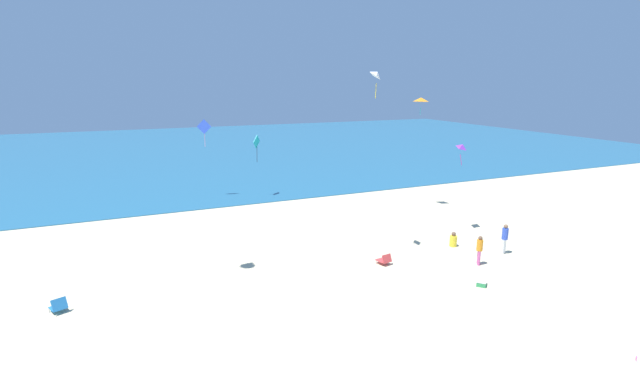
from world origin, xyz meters
TOP-DOWN VIEW (x-y plane):
  - ground_plane at (0.00, 10.00)m, footprint 120.00×120.00m
  - ocean_water at (0.00, 50.60)m, footprint 120.00×60.00m
  - beach_chair_far_left at (3.97, 7.27)m, footprint 0.64×0.74m
  - beach_chair_mid_beach at (-9.93, 8.15)m, footprint 0.73×0.77m
  - cooler_box at (6.61, 3.58)m, footprint 0.63×0.62m
  - person_0 at (8.70, 8.01)m, footprint 0.66×0.71m
  - person_2 at (10.35, 6.08)m, footprint 0.41×0.41m
  - person_3 at (8.13, 5.44)m, footprint 0.40×0.40m
  - kite_orange at (11.35, 15.25)m, footprint 0.93×0.95m
  - kite_white at (4.15, 8.73)m, footprint 0.70×0.78m
  - kite_blue at (-1.53, 23.94)m, footprint 1.01×0.44m
  - kite_purple at (10.56, 9.96)m, footprint 0.87×0.84m
  - kite_teal at (2.06, 22.65)m, footprint 0.71×0.80m

SIDE VIEW (x-z plane):
  - ground_plane at x=0.00m, z-range 0.00..0.00m
  - ocean_water at x=0.00m, z-range 0.00..0.05m
  - cooler_box at x=6.61m, z-range 0.00..0.23m
  - beach_chair_far_left at x=3.97m, z-range -0.03..0.52m
  - beach_chair_mid_beach at x=-9.93m, z-range -0.03..0.58m
  - person_0 at x=8.70m, z-range -0.11..0.70m
  - person_3 at x=8.13m, z-range 0.11..1.56m
  - person_2 at x=10.35m, z-range 0.12..1.69m
  - kite_teal at x=2.06m, z-range 3.17..5.24m
  - kite_purple at x=10.56m, z-range 4.39..5.67m
  - kite_blue at x=-1.53m, z-range 4.36..6.35m
  - kite_orange at x=11.35m, z-range 6.88..8.03m
  - kite_white at x=4.15m, z-range 8.27..9.60m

